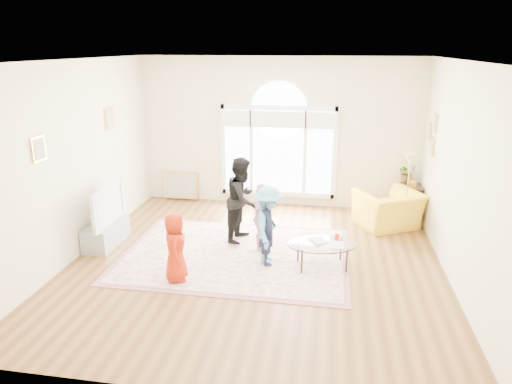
% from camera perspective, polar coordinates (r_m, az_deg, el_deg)
% --- Properties ---
extents(ground, '(6.00, 6.00, 0.00)m').
position_cam_1_polar(ground, '(7.56, -0.08, -8.88)').
color(ground, '#55361A').
rests_on(ground, ground).
extents(room_shell, '(6.00, 6.00, 6.00)m').
position_cam_1_polar(room_shell, '(9.73, 2.76, 6.98)').
color(room_shell, beige).
rests_on(room_shell, ground).
extents(area_rug, '(3.60, 2.60, 0.02)m').
position_cam_1_polar(area_rug, '(7.84, -2.60, -7.80)').
color(area_rug, beige).
rests_on(area_rug, ground).
extents(rug_border, '(3.80, 2.80, 0.01)m').
position_cam_1_polar(rug_border, '(7.84, -2.60, -7.83)').
color(rug_border, '#975E62').
rests_on(rug_border, ground).
extents(tv_console, '(0.45, 1.00, 0.42)m').
position_cam_1_polar(tv_console, '(8.58, -18.22, -4.93)').
color(tv_console, '#93979B').
rests_on(tv_console, ground).
extents(television, '(0.18, 1.18, 0.68)m').
position_cam_1_polar(television, '(8.39, -18.54, -1.47)').
color(television, black).
rests_on(television, tv_console).
extents(coffee_table, '(1.23, 0.93, 0.54)m').
position_cam_1_polar(coffee_table, '(7.33, 8.30, -6.52)').
color(coffee_table, silver).
rests_on(coffee_table, ground).
extents(armchair, '(1.44, 1.39, 0.72)m').
position_cam_1_polar(armchair, '(9.23, 16.21, -2.12)').
color(armchair, yellow).
rests_on(armchair, ground).
extents(side_cabinet, '(0.40, 0.50, 0.70)m').
position_cam_1_polar(side_cabinet, '(9.83, 18.69, -1.21)').
color(side_cabinet, black).
rests_on(side_cabinet, ground).
extents(floor_lamp, '(0.29, 0.29, 1.51)m').
position_cam_1_polar(floor_lamp, '(8.89, 18.68, 3.12)').
color(floor_lamp, black).
rests_on(floor_lamp, ground).
extents(plant_pedestal, '(0.20, 0.20, 0.70)m').
position_cam_1_polar(plant_pedestal, '(10.09, 18.01, -0.65)').
color(plant_pedestal, white).
rests_on(plant_pedestal, ground).
extents(potted_plant, '(0.44, 0.42, 0.38)m').
position_cam_1_polar(potted_plant, '(9.94, 18.30, 2.32)').
color(potted_plant, '#33722D').
rests_on(potted_plant, plant_pedestal).
extents(leaning_picture, '(0.80, 0.14, 0.62)m').
position_cam_1_polar(leaning_picture, '(10.68, -9.31, -0.94)').
color(leaning_picture, tan).
rests_on(leaning_picture, ground).
extents(child_red, '(0.46, 0.59, 1.06)m').
position_cam_1_polar(child_red, '(6.91, -10.05, -6.83)').
color(child_red, '#A6210A').
rests_on(child_red, area_rug).
extents(child_navy, '(0.37, 0.48, 1.16)m').
position_cam_1_polar(child_navy, '(7.30, 1.44, -4.72)').
color(child_navy, '#171E3A').
rests_on(child_navy, area_rug).
extents(child_black, '(0.71, 0.84, 1.53)m').
position_cam_1_polar(child_black, '(8.14, -1.71, -0.91)').
color(child_black, black).
rests_on(child_black, area_rug).
extents(child_pink, '(0.31, 0.70, 1.18)m').
position_cam_1_polar(child_pink, '(7.77, 0.65, -3.18)').
color(child_pink, '#E4A2AB').
rests_on(child_pink, area_rug).
extents(child_blue, '(0.48, 0.83, 1.29)m').
position_cam_1_polar(child_blue, '(7.30, 1.52, -4.17)').
color(child_blue, '#539DC8').
rests_on(child_blue, area_rug).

